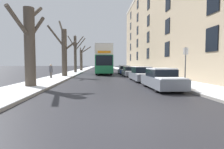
% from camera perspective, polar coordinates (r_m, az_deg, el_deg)
% --- Properties ---
extents(ground_plane, '(320.00, 320.00, 0.00)m').
position_cam_1_polar(ground_plane, '(5.61, 5.47, -13.75)').
color(ground_plane, '#28282D').
extents(sidewalk_left, '(3.09, 130.00, 0.16)m').
position_cam_1_polar(sidewalk_left, '(58.52, -8.74, 1.83)').
color(sidewalk_left, gray).
rests_on(sidewalk_left, ground).
extents(sidewalk_right, '(3.09, 130.00, 0.16)m').
position_cam_1_polar(sidewalk_right, '(58.69, 2.63, 1.87)').
color(sidewalk_right, gray).
rests_on(sidewalk_right, ground).
extents(terrace_facade_right, '(9.10, 48.84, 17.36)m').
position_cam_1_polar(terrace_facade_right, '(32.99, 19.63, 15.52)').
color(terrace_facade_right, tan).
rests_on(terrace_facade_right, ground).
extents(bare_tree_left_0, '(1.34, 3.78, 5.97)m').
position_cam_1_polar(bare_tree_left_0, '(13.23, -25.26, 8.72)').
color(bare_tree_left_0, '#4C4238').
rests_on(bare_tree_left_0, ground).
extents(bare_tree_left_1, '(3.53, 2.88, 7.50)m').
position_cam_1_polar(bare_tree_left_1, '(22.94, -15.43, 7.61)').
color(bare_tree_left_1, '#4C4238').
rests_on(bare_tree_left_1, ground).
extents(bare_tree_left_2, '(3.24, 4.26, 7.29)m').
position_cam_1_polar(bare_tree_left_2, '(32.85, -11.83, 7.07)').
color(bare_tree_left_2, '#4C4238').
rests_on(bare_tree_left_2, ground).
extents(bare_tree_left_3, '(2.69, 3.11, 5.93)m').
position_cam_1_polar(bare_tree_left_3, '(42.28, -9.93, 5.12)').
color(bare_tree_left_3, '#4C4238').
rests_on(bare_tree_left_3, ground).
extents(double_decker_bus, '(2.62, 11.00, 4.57)m').
position_cam_1_polar(double_decker_bus, '(29.83, -2.83, 5.19)').
color(double_decker_bus, '#1E7A47').
rests_on(double_decker_bus, ground).
extents(parked_car_0, '(1.72, 4.38, 1.39)m').
position_cam_1_polar(parked_car_0, '(12.02, 15.83, -1.52)').
color(parked_car_0, slate).
rests_on(parked_car_0, ground).
extents(parked_car_1, '(1.83, 4.56, 1.41)m').
position_cam_1_polar(parked_car_1, '(17.32, 9.64, 0.04)').
color(parked_car_1, slate).
rests_on(parked_car_1, ground).
extents(parked_car_2, '(1.87, 4.13, 1.35)m').
position_cam_1_polar(parked_car_2, '(23.68, 5.96, 0.90)').
color(parked_car_2, slate).
rests_on(parked_car_2, ground).
extents(parked_car_3, '(1.85, 4.11, 1.44)m').
position_cam_1_polar(parked_car_3, '(29.27, 4.06, 1.45)').
color(parked_car_3, navy).
rests_on(parked_car_3, ground).
extents(pedestrian_left_sidewalk, '(0.36, 0.36, 1.65)m').
position_cam_1_polar(pedestrian_left_sidewalk, '(20.08, -19.31, 1.09)').
color(pedestrian_left_sidewalk, '#4C4742').
rests_on(pedestrian_left_sidewalk, ground).
extents(street_sign_post, '(0.32, 0.07, 2.73)m').
position_cam_1_polar(street_sign_post, '(12.11, 22.82, 2.70)').
color(street_sign_post, '#4C4F54').
rests_on(street_sign_post, ground).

